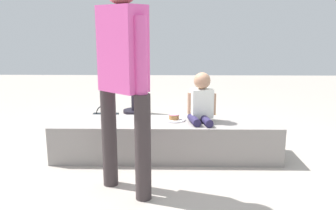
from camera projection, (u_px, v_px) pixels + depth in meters
name	position (u px, v px, depth m)	size (l,w,h in m)	color
ground_plane	(166.00, 156.00, 3.55)	(12.00, 12.00, 0.00)	#A1988E
concrete_ledge	(166.00, 139.00, 3.51)	(2.20, 0.53, 0.37)	gray
child_seated	(202.00, 100.00, 3.41)	(0.28, 0.33, 0.48)	#2A234B
adult_standing	(123.00, 63.00, 2.58)	(0.41, 0.38, 1.69)	#362D2E
cake_plate	(174.00, 118.00, 3.50)	(0.22, 0.22, 0.07)	white
gift_bag	(205.00, 129.00, 3.91)	(0.24, 0.09, 0.38)	gold
railing_post	(135.00, 84.00, 5.26)	(0.36, 0.36, 1.15)	black
water_bottle_near_gift	(242.00, 128.00, 4.17)	(0.07, 0.07, 0.22)	silver
water_bottle_far_side	(135.00, 123.00, 4.47)	(0.07, 0.07, 0.18)	silver
party_cup_red	(220.00, 131.00, 4.24)	(0.08, 0.08, 0.10)	red
handbag_black_leather	(106.00, 123.00, 4.30)	(0.31, 0.15, 0.35)	black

